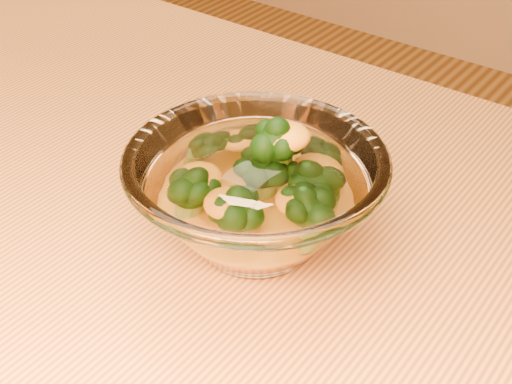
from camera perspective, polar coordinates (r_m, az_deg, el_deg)
table at (r=0.60m, az=-10.09°, el=-13.20°), size 1.20×0.80×0.75m
glass_bowl at (r=0.51m, az=0.00°, el=-0.37°), size 0.19×0.19×0.08m
cheese_sauce at (r=0.52m, az=0.00°, el=-1.91°), size 0.10×0.10×0.03m
broccoli_heap at (r=0.51m, az=0.81°, el=0.76°), size 0.13×0.11×0.08m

